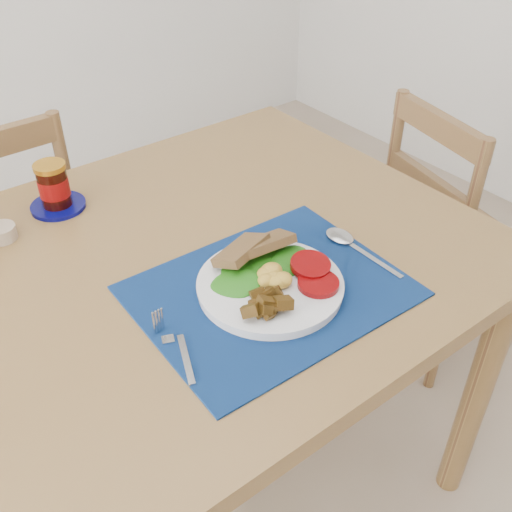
{
  "coord_description": "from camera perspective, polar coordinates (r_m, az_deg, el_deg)",
  "views": [
    {
      "loc": [
        -0.31,
        -0.59,
        1.43
      ],
      "look_at": [
        0.19,
        0.06,
        0.8
      ],
      "focal_mm": 42.0,
      "sensor_mm": 36.0,
      "label": 1
    }
  ],
  "objects": [
    {
      "name": "chair_far",
      "position": [
        1.74,
        -22.83,
        2.65
      ],
      "size": [
        0.39,
        0.37,
        1.02
      ],
      "rotation": [
        0.0,
        0.0,
        3.16
      ],
      "color": "#54301E",
      "rests_on": "ground"
    },
    {
      "name": "breakfast_plate",
      "position": [
        1.03,
        1.27,
        -2.7
      ],
      "size": [
        0.25,
        0.25,
        0.06
      ],
      "rotation": [
        0.0,
        0.0,
        0.15
      ],
      "color": "silver",
      "rests_on": "placemat"
    },
    {
      "name": "jam_on_saucer",
      "position": [
        1.31,
        -18.65,
        6.08
      ],
      "size": [
        0.11,
        0.11,
        0.1
      ],
      "color": "#050756",
      "rests_on": "table"
    },
    {
      "name": "spoon",
      "position": [
        1.16,
        8.94,
        1.15
      ],
      "size": [
        0.04,
        0.19,
        0.01
      ],
      "rotation": [
        0.0,
        0.0,
        0.0
      ],
      "color": "#B2B5BA",
      "rests_on": "placemat"
    },
    {
      "name": "chair_end",
      "position": [
        1.77,
        17.89,
        4.15
      ],
      "size": [
        0.43,
        0.44,
        1.01
      ],
      "rotation": [
        0.0,
        0.0,
        1.36
      ],
      "color": "#54301E",
      "rests_on": "ground"
    },
    {
      "name": "placemat",
      "position": [
        1.05,
        1.34,
        -3.32
      ],
      "size": [
        0.46,
        0.37,
        0.0
      ],
      "primitive_type": "cube",
      "rotation": [
        0.0,
        0.0,
        -0.03
      ],
      "color": "black",
      "rests_on": "table"
    },
    {
      "name": "table",
      "position": [
        1.15,
        -12.02,
        -5.72
      ],
      "size": [
        1.4,
        0.9,
        0.75
      ],
      "color": "brown",
      "rests_on": "ground"
    },
    {
      "name": "ramekin",
      "position": [
        1.27,
        -23.06,
        2.05
      ],
      "size": [
        0.06,
        0.06,
        0.03
      ],
      "primitive_type": "cylinder",
      "color": "tan",
      "rests_on": "table"
    },
    {
      "name": "fork",
      "position": [
        0.95,
        -7.78,
        -8.54
      ],
      "size": [
        0.05,
        0.15,
        0.0
      ],
      "rotation": [
        0.0,
        0.0,
        -0.39
      ],
      "color": "#B2B5BA",
      "rests_on": "placemat"
    }
  ]
}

